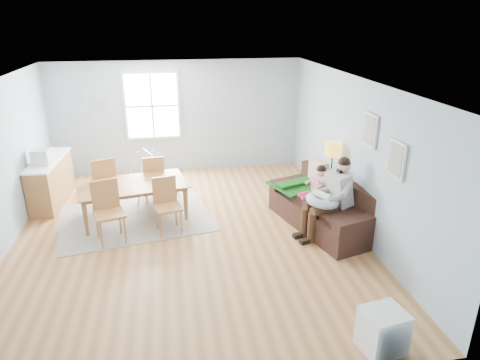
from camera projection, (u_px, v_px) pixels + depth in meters
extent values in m
cube|color=#9A6336|center=(188.00, 236.00, 7.69)|extent=(8.40, 9.40, 0.08)
cube|color=white|center=(180.00, 62.00, 6.59)|extent=(8.40, 9.40, 0.60)
cube|color=#91AFBD|center=(177.00, 107.00, 11.47)|extent=(8.40, 0.08, 3.90)
cube|color=#91AFBD|center=(413.00, 151.00, 7.82)|extent=(0.08, 9.40, 3.90)
cube|color=silver|center=(152.00, 106.00, 10.17)|extent=(1.32, 0.06, 1.62)
cube|color=white|center=(152.00, 106.00, 10.14)|extent=(1.20, 0.02, 1.50)
cube|color=silver|center=(152.00, 106.00, 10.14)|extent=(1.20, 0.03, 0.04)
cube|color=silver|center=(152.00, 106.00, 10.14)|extent=(0.04, 0.03, 1.50)
cube|color=silver|center=(397.00, 159.00, 6.12)|extent=(0.04, 0.44, 0.54)
cube|color=slate|center=(395.00, 159.00, 6.11)|extent=(0.01, 0.36, 0.46)
cube|color=silver|center=(370.00, 130.00, 6.87)|extent=(0.04, 0.44, 0.54)
cube|color=slate|center=(369.00, 130.00, 6.87)|extent=(0.01, 0.36, 0.46)
cylinder|color=#92A4AF|center=(84.00, 91.00, 9.80)|extent=(0.24, 0.02, 0.24)
cylinder|color=#92A4AF|center=(101.00, 99.00, 9.92)|extent=(0.26, 0.02, 0.26)
cylinder|color=#92A4AF|center=(84.00, 108.00, 9.93)|extent=(0.28, 0.02, 0.28)
cube|color=black|center=(321.00, 215.00, 7.89)|extent=(1.54, 2.41, 0.45)
cube|color=black|center=(339.00, 189.00, 7.88)|extent=(0.83, 2.20, 0.46)
cube|color=black|center=(359.00, 223.00, 6.93)|extent=(0.98, 0.47, 0.17)
cube|color=black|center=(293.00, 182.00, 8.62)|extent=(0.98, 0.47, 0.17)
cube|color=#125215|center=(299.00, 184.00, 8.38)|extent=(1.25, 1.16, 0.04)
cube|color=#C3AF94|center=(318.00, 173.00, 8.28)|extent=(0.24, 0.55, 0.53)
cube|color=gray|center=(339.00, 189.00, 7.42)|extent=(0.46, 0.53, 0.62)
sphere|color=tan|center=(344.00, 166.00, 7.30)|extent=(0.23, 0.23, 0.23)
sphere|color=black|center=(344.00, 163.00, 7.28)|extent=(0.22, 0.22, 0.22)
cylinder|color=#351E13|center=(324.00, 210.00, 7.29)|extent=(0.50, 0.28, 0.16)
cylinder|color=#351E13|center=(316.00, 205.00, 7.48)|extent=(0.50, 0.28, 0.16)
cylinder|color=#351E13|center=(311.00, 228.00, 7.31)|extent=(0.13, 0.13, 0.55)
cylinder|color=#351E13|center=(304.00, 222.00, 7.50)|extent=(0.13, 0.13, 0.55)
cube|color=black|center=(307.00, 241.00, 7.37)|extent=(0.27, 0.16, 0.08)
cube|color=black|center=(300.00, 235.00, 7.56)|extent=(0.27, 0.16, 0.08)
torus|color=#A3B4CB|center=(322.00, 200.00, 7.35)|extent=(0.67, 0.65, 0.23)
cylinder|color=white|center=(323.00, 196.00, 7.32)|extent=(0.28, 0.34, 0.14)
sphere|color=tan|center=(316.00, 191.00, 7.45)|extent=(0.12, 0.12, 0.12)
cube|color=white|center=(319.00, 185.00, 7.90)|extent=(0.30, 0.33, 0.38)
sphere|color=tan|center=(321.00, 171.00, 7.82)|extent=(0.18, 0.18, 0.18)
sphere|color=black|center=(321.00, 170.00, 7.80)|extent=(0.17, 0.17, 0.17)
cylinder|color=#DC3567|center=(309.00, 197.00, 7.80)|extent=(0.33, 0.18, 0.09)
cylinder|color=#DC3567|center=(304.00, 194.00, 7.92)|extent=(0.33, 0.18, 0.09)
cylinder|color=#DC3567|center=(302.00, 207.00, 7.81)|extent=(0.08, 0.08, 0.32)
cylinder|color=#DC3567|center=(297.00, 204.00, 7.93)|extent=(0.08, 0.08, 0.32)
cylinder|color=black|center=(328.00, 211.00, 8.53)|extent=(0.25, 0.25, 0.03)
cylinder|color=black|center=(330.00, 183.00, 8.31)|extent=(0.03, 0.03, 1.27)
cylinder|color=gold|center=(333.00, 149.00, 8.06)|extent=(0.29, 0.29, 0.25)
cube|color=white|center=(383.00, 331.00, 4.96)|extent=(0.54, 0.50, 0.53)
cube|color=black|center=(367.00, 335.00, 4.89)|extent=(0.09, 0.36, 0.42)
cube|color=gray|center=(136.00, 218.00, 8.29)|extent=(3.13, 2.59, 0.01)
imported|color=brown|center=(134.00, 201.00, 8.16)|extent=(2.18, 1.48, 0.70)
cube|color=#A57639|center=(109.00, 214.00, 7.26)|extent=(0.61, 0.61, 0.05)
cube|color=#A57639|center=(105.00, 194.00, 7.34)|extent=(0.45, 0.18, 0.53)
cylinder|color=#A57639|center=(101.00, 235.00, 7.11)|extent=(0.04, 0.04, 0.52)
cylinder|color=#A57639|center=(125.00, 230.00, 7.27)|extent=(0.04, 0.04, 0.52)
cylinder|color=#A57639|center=(97.00, 225.00, 7.43)|extent=(0.04, 0.04, 0.52)
cylinder|color=#A57639|center=(120.00, 221.00, 7.60)|extent=(0.04, 0.04, 0.52)
cube|color=#A57639|center=(168.00, 207.00, 7.59)|extent=(0.54, 0.54, 0.04)
cube|color=#A57639|center=(164.00, 189.00, 7.67)|extent=(0.43, 0.14, 0.49)
cylinder|color=#A57639|center=(161.00, 226.00, 7.46)|extent=(0.04, 0.04, 0.48)
cylinder|color=#A57639|center=(181.00, 222.00, 7.59)|extent=(0.04, 0.04, 0.48)
cylinder|color=#A57639|center=(156.00, 217.00, 7.77)|extent=(0.04, 0.04, 0.48)
cylinder|color=#A57639|center=(176.00, 214.00, 7.90)|extent=(0.04, 0.04, 0.48)
cube|color=#A57639|center=(104.00, 182.00, 8.62)|extent=(0.61, 0.61, 0.05)
cube|color=#A57639|center=(104.00, 172.00, 8.34)|extent=(0.45, 0.18, 0.53)
cylinder|color=#A57639|center=(113.00, 189.00, 8.96)|extent=(0.04, 0.04, 0.52)
cylinder|color=#A57639|center=(93.00, 193.00, 8.80)|extent=(0.04, 0.04, 0.52)
cylinder|color=#A57639|center=(117.00, 196.00, 8.64)|extent=(0.04, 0.04, 0.52)
cylinder|color=#A57639|center=(97.00, 199.00, 8.47)|extent=(0.04, 0.04, 0.52)
cube|color=#A57639|center=(153.00, 178.00, 8.95)|extent=(0.51, 0.51, 0.04)
cube|color=#A57639|center=(154.00, 169.00, 8.67)|extent=(0.43, 0.10, 0.50)
cylinder|color=#A57639|center=(162.00, 184.00, 9.26)|extent=(0.04, 0.04, 0.49)
cylinder|color=#A57639|center=(145.00, 186.00, 9.15)|extent=(0.04, 0.04, 0.49)
cylinder|color=#A57639|center=(164.00, 191.00, 8.93)|extent=(0.04, 0.04, 0.49)
cylinder|color=#A57639|center=(146.00, 193.00, 8.83)|extent=(0.04, 0.04, 0.49)
cube|color=brown|center=(51.00, 182.00, 8.82)|extent=(0.56, 1.68, 0.92)
cube|color=white|center=(47.00, 160.00, 8.65)|extent=(0.60, 1.72, 0.04)
cube|color=silver|center=(42.00, 157.00, 8.29)|extent=(0.36, 0.34, 0.31)
cube|color=black|center=(34.00, 157.00, 8.28)|extent=(0.05, 0.25, 0.22)
cylinder|color=silver|center=(148.00, 152.00, 8.96)|extent=(0.25, 0.53, 0.04)
ellipsoid|color=silver|center=(150.00, 177.00, 9.16)|extent=(0.40, 0.40, 0.25)
cylinder|color=silver|center=(149.00, 165.00, 9.06)|extent=(0.01, 0.01, 0.45)
cylinder|color=silver|center=(141.00, 181.00, 8.73)|extent=(0.20, 0.46, 0.98)
cylinder|color=silver|center=(169.00, 175.00, 9.04)|extent=(0.45, 0.22, 0.98)
cylinder|color=silver|center=(130.00, 172.00, 9.22)|extent=(0.45, 0.22, 0.98)
cylinder|color=silver|center=(158.00, 167.00, 9.53)|extent=(0.20, 0.46, 0.98)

